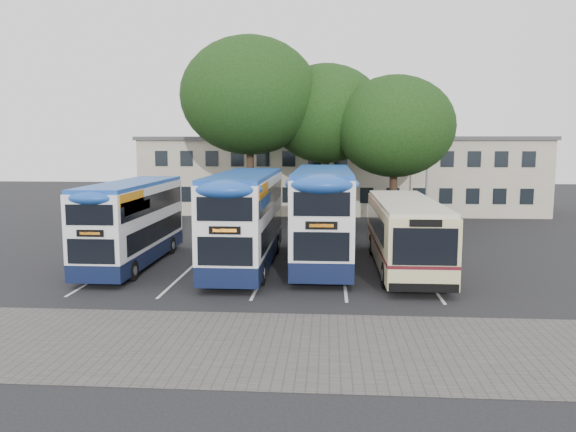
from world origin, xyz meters
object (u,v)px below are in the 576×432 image
(tree_right, at_px, (395,127))
(bus_dd_mid, at_px, (246,215))
(tree_mid, at_px, (326,114))
(bus_dd_right, at_px, (323,211))
(bus_single, at_px, (405,230))
(lamp_post, at_px, (428,152))
(tree_left, at_px, (250,96))
(bus_dd_left, at_px, (133,219))

(tree_right, distance_m, bus_dd_mid, 14.68)
(tree_mid, xyz_separation_m, bus_dd_right, (-0.05, -12.56, -5.21))
(tree_mid, height_order, bus_dd_mid, tree_mid)
(tree_mid, xyz_separation_m, tree_right, (4.45, -2.16, -0.93))
(bus_dd_right, height_order, bus_single, bus_dd_right)
(bus_dd_mid, height_order, bus_single, bus_dd_mid)
(tree_right, bearing_deg, bus_dd_right, -113.40)
(bus_dd_right, bearing_deg, lamp_post, 62.18)
(tree_left, bearing_deg, bus_single, -53.50)
(bus_dd_left, relative_size, bus_single, 0.89)
(lamp_post, height_order, bus_dd_right, lamp_post)
(bus_dd_left, relative_size, bus_dd_right, 0.87)
(lamp_post, bearing_deg, bus_dd_left, -137.46)
(bus_dd_left, bearing_deg, bus_single, 0.76)
(lamp_post, bearing_deg, bus_dd_right, -117.82)
(bus_dd_mid, bearing_deg, tree_left, 96.83)
(bus_dd_right, distance_m, bus_single, 3.94)
(lamp_post, xyz_separation_m, tree_mid, (-7.15, -1.08, 2.60))
(tree_left, xyz_separation_m, bus_dd_mid, (1.43, -11.94, -6.39))
(bus_single, bearing_deg, lamp_post, 76.74)
(lamp_post, distance_m, bus_dd_left, 22.04)
(lamp_post, xyz_separation_m, bus_single, (-3.44, -14.60, -3.29))
(lamp_post, height_order, bus_dd_mid, lamp_post)
(bus_dd_left, bearing_deg, tree_right, 40.70)
(tree_mid, distance_m, bus_dd_right, 13.59)
(tree_mid, distance_m, bus_single, 15.21)
(bus_single, bearing_deg, bus_dd_right, 165.67)
(tree_right, bearing_deg, bus_dd_mid, -125.09)
(tree_right, height_order, bus_single, tree_right)
(bus_dd_right, bearing_deg, bus_dd_mid, -163.15)
(lamp_post, bearing_deg, bus_single, -103.26)
(tree_left, distance_m, tree_mid, 5.43)
(lamp_post, relative_size, bus_dd_right, 0.84)
(tree_right, xyz_separation_m, bus_dd_right, (-4.50, -10.39, -4.28))
(tree_mid, xyz_separation_m, bus_dd_left, (-8.95, -13.69, -5.52))
(tree_left, height_order, bus_dd_mid, tree_left)
(tree_left, relative_size, bus_dd_mid, 1.21)
(tree_mid, relative_size, bus_dd_left, 1.17)
(bus_dd_mid, bearing_deg, lamp_post, 53.84)
(tree_left, relative_size, tree_mid, 1.15)
(bus_dd_left, bearing_deg, tree_mid, 56.82)
(lamp_post, xyz_separation_m, tree_right, (-2.70, -3.25, 1.67))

